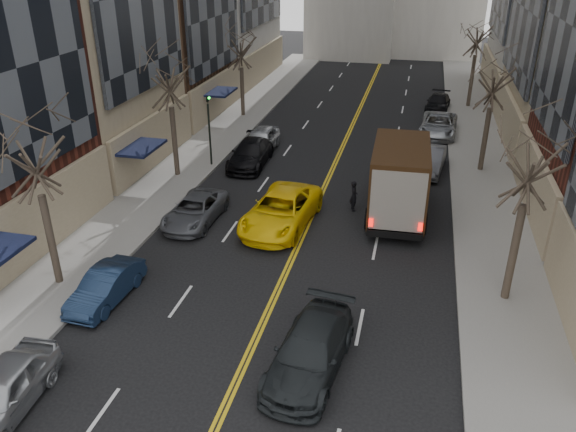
# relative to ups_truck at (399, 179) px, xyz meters

# --- Properties ---
(sidewalk_left) EXTENTS (4.00, 66.00, 0.15)m
(sidewalk_left) POSITION_rel_ups_truck_xyz_m (-13.20, 9.22, -1.87)
(sidewalk_left) COLOR slate
(sidewalk_left) RESTS_ON ground
(sidewalk_right) EXTENTS (4.00, 66.00, 0.15)m
(sidewalk_right) POSITION_rel_ups_truck_xyz_m (4.80, 9.22, -1.87)
(sidewalk_right) COLOR slate
(sidewalk_right) RESTS_ON ground
(tree_lf_near) EXTENTS (3.20, 3.20, 8.41)m
(tree_lf_near) POSITION_rel_ups_truck_xyz_m (-13.00, -9.78, 4.29)
(tree_lf_near) COLOR #382D23
(tree_lf_near) RESTS_ON sidewalk_left
(tree_lf_mid) EXTENTS (3.20, 3.20, 8.91)m
(tree_lf_mid) POSITION_rel_ups_truck_xyz_m (-13.00, 2.22, 4.65)
(tree_lf_mid) COLOR #382D23
(tree_lf_mid) RESTS_ON sidewalk_left
(tree_lf_far) EXTENTS (3.20, 3.20, 8.12)m
(tree_lf_far) POSITION_rel_ups_truck_xyz_m (-13.00, 15.22, 4.08)
(tree_lf_far) COLOR #382D23
(tree_lf_far) RESTS_ON sidewalk_left
(tree_rt_near) EXTENTS (3.20, 3.20, 8.71)m
(tree_rt_near) POSITION_rel_ups_truck_xyz_m (4.60, -6.78, 4.51)
(tree_rt_near) COLOR #382D23
(tree_rt_near) RESTS_ON sidewalk_right
(tree_rt_mid) EXTENTS (3.20, 3.20, 8.32)m
(tree_rt_mid) POSITION_rel_ups_truck_xyz_m (4.60, 7.22, 4.22)
(tree_rt_mid) COLOR #382D23
(tree_rt_mid) RESTS_ON sidewalk_right
(tree_rt_far) EXTENTS (3.20, 3.20, 9.11)m
(tree_rt_far) POSITION_rel_ups_truck_xyz_m (4.60, 22.22, 4.79)
(tree_rt_far) COLOR #382D23
(tree_rt_far) RESTS_ON sidewalk_right
(traffic_signal) EXTENTS (0.29, 0.26, 4.70)m
(traffic_signal) POSITION_rel_ups_truck_xyz_m (-11.59, 4.22, 0.87)
(traffic_signal) COLOR black
(traffic_signal) RESTS_ON sidewalk_left
(ups_truck) EXTENTS (3.07, 7.14, 3.87)m
(ups_truck) POSITION_rel_ups_truck_xyz_m (0.00, 0.00, 0.00)
(ups_truck) COLOR black
(ups_truck) RESTS_ON ground
(observer_sedan) EXTENTS (2.64, 5.32, 1.48)m
(observer_sedan) POSITION_rel_ups_truck_xyz_m (-2.04, -12.42, -1.21)
(observer_sedan) COLOR black
(observer_sedan) RESTS_ON ground
(taxi) EXTENTS (3.38, 6.27, 1.67)m
(taxi) POSITION_rel_ups_truck_xyz_m (-5.44, -2.60, -1.11)
(taxi) COLOR yellow
(taxi) RESTS_ON ground
(pedestrian) EXTENTS (0.58, 0.69, 1.62)m
(pedestrian) POSITION_rel_ups_truck_xyz_m (-2.22, 0.00, -1.14)
(pedestrian) COLOR black
(pedestrian) RESTS_ON ground
(parked_lf_a) EXTENTS (2.03, 4.42, 1.47)m
(parked_lf_a) POSITION_rel_ups_truck_xyz_m (-10.50, -16.25, -1.22)
(parked_lf_a) COLOR #AEB1B6
(parked_lf_a) RESTS_ON ground
(parked_lf_b) EXTENTS (1.58, 3.97, 1.29)m
(parked_lf_b) POSITION_rel_ups_truck_xyz_m (-10.50, -10.38, -1.31)
(parked_lf_b) COLOR #12213A
(parked_lf_b) RESTS_ON ground
(parked_lf_c) EXTENTS (2.27, 4.71, 1.29)m
(parked_lf_c) POSITION_rel_ups_truck_xyz_m (-9.70, -3.18, -1.30)
(parked_lf_c) COLOR #4F5157
(parked_lf_c) RESTS_ON ground
(parked_lf_d) EXTENTS (2.25, 5.22, 1.50)m
(parked_lf_d) POSITION_rel_ups_truck_xyz_m (-9.30, 5.07, -1.20)
(parked_lf_d) COLOR black
(parked_lf_d) RESTS_ON ground
(parked_lf_e) EXTENTS (1.97, 4.77, 1.62)m
(parked_lf_e) POSITION_rel_ups_truck_xyz_m (-9.35, 7.46, -1.14)
(parked_lf_e) COLOR #B6B9BE
(parked_lf_e) RESTS_ON ground
(parked_rt_a) EXTENTS (2.07, 4.61, 1.47)m
(parked_rt_a) POSITION_rel_ups_truck_xyz_m (1.55, 6.49, -1.21)
(parked_rt_a) COLOR #4B4C52
(parked_rt_a) RESTS_ON ground
(parked_rt_b) EXTENTS (2.83, 5.56, 1.50)m
(parked_rt_b) POSITION_rel_ups_truck_xyz_m (2.10, 13.95, -1.20)
(parked_rt_b) COLOR #A5A8AC
(parked_rt_b) RESTS_ON ground
(parked_rt_c) EXTENTS (2.23, 4.55, 1.27)m
(parked_rt_c) POSITION_rel_ups_truck_xyz_m (2.10, 20.72, -1.31)
(parked_rt_c) COLOR black
(parked_rt_c) RESTS_ON ground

